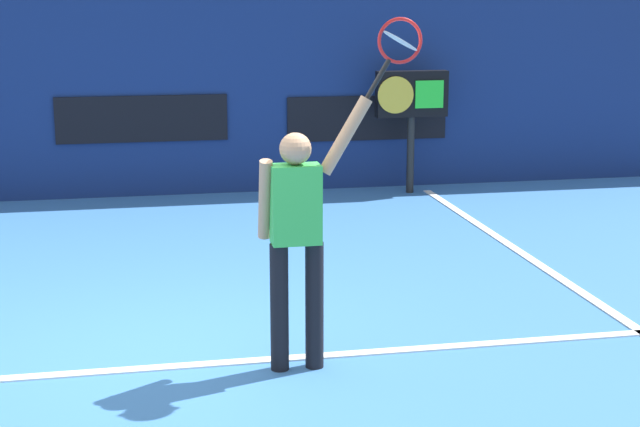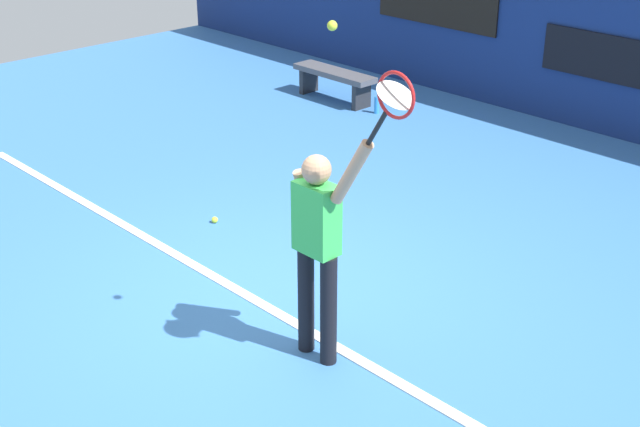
# 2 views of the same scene
# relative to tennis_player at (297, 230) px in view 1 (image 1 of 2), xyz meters

# --- Properties ---
(ground_plane) EXTENTS (18.00, 18.00, 0.00)m
(ground_plane) POSITION_rel_tennis_player_xyz_m (-0.96, 0.33, -1.01)
(ground_plane) COLOR #3870B2
(back_wall) EXTENTS (18.00, 0.20, 2.95)m
(back_wall) POSITION_rel_tennis_player_xyz_m (-0.96, 6.36, 0.47)
(back_wall) COLOR navy
(back_wall) RESTS_ON ground_plane
(sponsor_banner_center) EXTENTS (2.20, 0.03, 0.60)m
(sponsor_banner_center) POSITION_rel_tennis_player_xyz_m (-0.96, 6.24, 0.01)
(sponsor_banner_center) COLOR black
(sponsor_banner_starboard) EXTENTS (2.20, 0.03, 0.60)m
(sponsor_banner_starboard) POSITION_rel_tennis_player_xyz_m (2.04, 6.24, -0.05)
(sponsor_banner_starboard) COLOR black
(court_baseline) EXTENTS (10.00, 0.10, 0.01)m
(court_baseline) POSITION_rel_tennis_player_xyz_m (-0.96, 0.17, -1.00)
(court_baseline) COLOR white
(court_baseline) RESTS_ON ground_plane
(court_sideline) EXTENTS (0.10, 7.00, 0.01)m
(court_sideline) POSITION_rel_tennis_player_xyz_m (2.78, 2.33, -1.00)
(court_sideline) COLOR white
(court_sideline) RESTS_ON ground_plane
(tennis_player) EXTENTS (0.78, 0.31, 1.93)m
(tennis_player) POSITION_rel_tennis_player_xyz_m (0.00, 0.00, 0.00)
(tennis_player) COLOR black
(tennis_player) RESTS_ON ground_plane
(tennis_racket) EXTENTS (0.46, 0.27, 0.61)m
(tennis_racket) POSITION_rel_tennis_player_xyz_m (0.69, -0.00, 1.26)
(tennis_racket) COLOR black
(scoreboard_clock) EXTENTS (0.96, 0.20, 1.62)m
(scoreboard_clock) POSITION_rel_tennis_player_xyz_m (2.53, 5.80, 0.24)
(scoreboard_clock) COLOR black
(scoreboard_clock) RESTS_ON ground_plane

